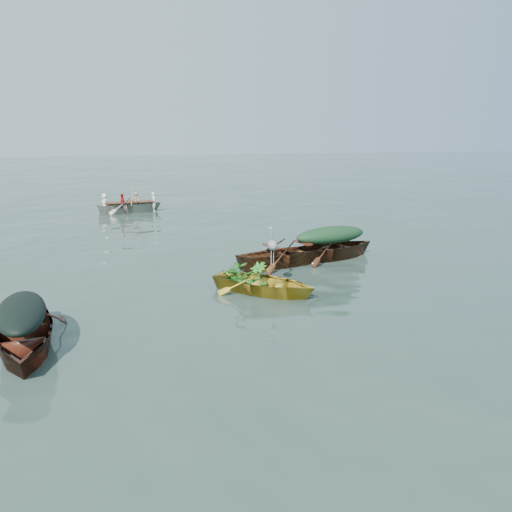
{
  "coord_description": "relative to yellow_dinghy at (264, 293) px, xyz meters",
  "views": [
    {
      "loc": [
        -3.43,
        -10.17,
        3.73
      ],
      "look_at": [
        -0.17,
        2.19,
        0.5
      ],
      "focal_mm": 35.0,
      "sensor_mm": 36.0,
      "label": 1
    }
  ],
  "objects": [
    {
      "name": "dark_tarp_cover",
      "position": [
        -4.9,
        -1.91,
        0.7
      ],
      "size": [
        1.08,
        2.25,
        0.4
      ],
      "primitive_type": "ellipsoid",
      "rotation": [
        0.0,
        0.0,
        0.13
      ],
      "color": "black",
      "rests_on": "dark_covered_boat"
    },
    {
      "name": "ground",
      "position": [
        0.39,
        -0.62,
        0.0
      ],
      "size": [
        140.0,
        140.0,
        0.0
      ],
      "primitive_type": "plane",
      "color": "#32473D",
      "rests_on": "ground"
    },
    {
      "name": "rowed_boat",
      "position": [
        -2.84,
        13.06,
        0.0
      ],
      "size": [
        4.22,
        1.68,
        0.97
      ],
      "primitive_type": "imported",
      "rotation": [
        0.0,
        0.0,
        1.68
      ],
      "color": "beige",
      "rests_on": "ground"
    },
    {
      "name": "open_wooden_boat",
      "position": [
        1.33,
        2.27,
        0.0
      ],
      "size": [
        4.42,
        2.28,
        0.98
      ],
      "primitive_type": "imported",
      "rotation": [
        0.0,
        0.0,
        1.81
      ],
      "color": "brown",
      "rests_on": "ground"
    },
    {
      "name": "heron",
      "position": [
        0.33,
        0.44,
        0.89
      ],
      "size": [
        0.48,
        0.48,
        0.92
      ],
      "primitive_type": null,
      "rotation": [
        0.0,
        0.0,
        0.83
      ],
      "color": "gray",
      "rests_on": "yellow_dinghy"
    },
    {
      "name": "thwart_benches",
      "position": [
        1.33,
        2.27,
        0.51
      ],
      "size": [
        2.24,
        1.27,
        0.04
      ],
      "primitive_type": null,
      "rotation": [
        0.0,
        0.0,
        1.81
      ],
      "color": "#4C1B11",
      "rests_on": "open_wooden_boat"
    },
    {
      "name": "green_tarp_boat",
      "position": [
        2.77,
        2.59,
        0.0
      ],
      "size": [
        4.46,
        2.22,
        0.99
      ],
      "primitive_type": "imported",
      "rotation": [
        0.0,
        0.0,
        1.79
      ],
      "color": "#42220F",
      "rests_on": "ground"
    },
    {
      "name": "oars",
      "position": [
        -2.84,
        13.06,
        0.51
      ],
      "size": [
        0.89,
        2.65,
        0.06
      ],
      "primitive_type": null,
      "rotation": [
        0.0,
        0.0,
        1.68
      ],
      "color": "#A4763E",
      "rests_on": "rowed_boat"
    },
    {
      "name": "dark_covered_boat",
      "position": [
        -4.9,
        -1.91,
        0.0
      ],
      "size": [
        1.97,
        4.1,
        1.0
      ],
      "primitive_type": "imported",
      "rotation": [
        0.0,
        0.0,
        0.13
      ],
      "color": "#562214",
      "rests_on": "ground"
    },
    {
      "name": "dinghy_weeds",
      "position": [
        -0.39,
        0.39,
        0.73
      ],
      "size": [
        1.14,
        1.12,
        0.6
      ],
      "primitive_type": "imported",
      "rotation": [
        0.0,
        0.0,
        0.83
      ],
      "color": "#265E18",
      "rests_on": "yellow_dinghy"
    },
    {
      "name": "yellow_dinghy",
      "position": [
        0.0,
        0.0,
        0.0
      ],
      "size": [
        3.27,
        3.16,
        0.86
      ],
      "primitive_type": "imported",
      "rotation": [
        0.0,
        0.0,
        0.83
      ],
      "color": "gold",
      "rests_on": "ground"
    },
    {
      "name": "rowers",
      "position": [
        -2.84,
        13.06,
        0.86
      ],
      "size": [
        2.98,
        1.42,
        0.76
      ],
      "primitive_type": "imported",
      "rotation": [
        0.0,
        0.0,
        1.68
      ],
      "color": "white",
      "rests_on": "rowed_boat"
    },
    {
      "name": "green_tarp_cover",
      "position": [
        2.77,
        2.59,
        0.75
      ],
      "size": [
        2.45,
        1.22,
        0.52
      ],
      "primitive_type": "ellipsoid",
      "rotation": [
        0.0,
        0.0,
        1.79
      ],
      "color": "#173A1C",
      "rests_on": "green_tarp_boat"
    }
  ]
}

